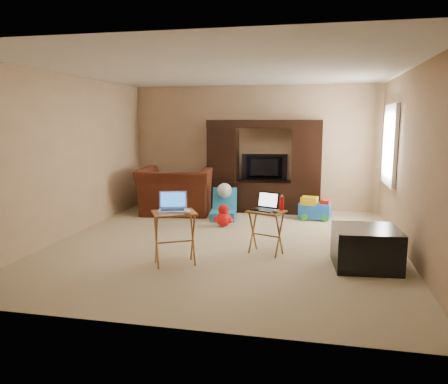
% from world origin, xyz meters
% --- Properties ---
extents(floor, '(5.50, 5.50, 0.00)m').
position_xyz_m(floor, '(0.00, 0.00, 0.00)').
color(floor, '#C8B58A').
rests_on(floor, ground).
extents(ceiling, '(5.50, 5.50, 0.00)m').
position_xyz_m(ceiling, '(0.00, 0.00, 2.50)').
color(ceiling, silver).
rests_on(ceiling, ground).
extents(wall_back, '(5.00, 0.00, 5.00)m').
position_xyz_m(wall_back, '(0.00, 2.75, 1.25)').
color(wall_back, tan).
rests_on(wall_back, ground).
extents(wall_front, '(5.00, 0.00, 5.00)m').
position_xyz_m(wall_front, '(0.00, -2.75, 1.25)').
color(wall_front, tan).
rests_on(wall_front, ground).
extents(wall_left, '(0.00, 5.50, 5.50)m').
position_xyz_m(wall_left, '(-2.50, 0.00, 1.25)').
color(wall_left, tan).
rests_on(wall_left, ground).
extents(wall_right, '(0.00, 5.50, 5.50)m').
position_xyz_m(wall_right, '(2.50, 0.00, 1.25)').
color(wall_right, tan).
rests_on(wall_right, ground).
extents(window_pane, '(0.00, 1.20, 1.20)m').
position_xyz_m(window_pane, '(2.48, 1.55, 1.40)').
color(window_pane, white).
rests_on(window_pane, ground).
extents(window_frame, '(0.06, 1.14, 1.34)m').
position_xyz_m(window_frame, '(2.46, 1.55, 1.40)').
color(window_frame, white).
rests_on(window_frame, ground).
extents(entertainment_center, '(2.23, 0.62, 1.81)m').
position_xyz_m(entertainment_center, '(0.26, 2.44, 0.91)').
color(entertainment_center, black).
rests_on(entertainment_center, floor).
extents(television, '(0.93, 0.24, 0.53)m').
position_xyz_m(television, '(0.26, 2.53, 0.87)').
color(television, black).
rests_on(television, entertainment_center).
extents(recliner, '(1.50, 1.35, 0.89)m').
position_xyz_m(recliner, '(-1.38, 1.86, 0.45)').
color(recliner, '#41190E').
rests_on(recliner, floor).
extents(child_rocker, '(0.51, 0.56, 0.59)m').
position_xyz_m(child_rocker, '(-0.37, 1.46, 0.30)').
color(child_rocker, teal).
rests_on(child_rocker, floor).
extents(plush_toy, '(0.35, 0.30, 0.39)m').
position_xyz_m(plush_toy, '(-0.26, 1.00, 0.20)').
color(plush_toy, red).
rests_on(plush_toy, floor).
extents(push_toy, '(0.64, 0.51, 0.43)m').
position_xyz_m(push_toy, '(1.27, 1.88, 0.21)').
color(push_toy, blue).
rests_on(push_toy, floor).
extents(ottoman, '(0.83, 0.83, 0.49)m').
position_xyz_m(ottoman, '(1.90, -0.70, 0.25)').
color(ottoman, black).
rests_on(ottoman, floor).
extents(tray_table_left, '(0.66, 0.61, 0.68)m').
position_xyz_m(tray_table_left, '(-0.44, -1.10, 0.34)').
color(tray_table_left, '#A55D27').
rests_on(tray_table_left, floor).
extents(tray_table_right, '(0.56, 0.51, 0.60)m').
position_xyz_m(tray_table_right, '(0.63, -0.41, 0.30)').
color(tray_table_right, '#8F5E22').
rests_on(tray_table_right, floor).
extents(laptop_left, '(0.42, 0.38, 0.24)m').
position_xyz_m(laptop_left, '(-0.47, -1.07, 0.80)').
color(laptop_left, silver).
rests_on(laptop_left, tray_table_left).
extents(laptop_right, '(0.39, 0.36, 0.24)m').
position_xyz_m(laptop_right, '(0.59, -0.39, 0.72)').
color(laptop_right, black).
rests_on(laptop_right, tray_table_right).
extents(mouse_left, '(0.10, 0.15, 0.06)m').
position_xyz_m(mouse_left, '(-0.25, -1.17, 0.71)').
color(mouse_left, silver).
rests_on(mouse_left, tray_table_left).
extents(mouse_right, '(0.10, 0.13, 0.05)m').
position_xyz_m(mouse_right, '(0.76, -0.53, 0.62)').
color(mouse_right, '#3E3D42').
rests_on(mouse_right, tray_table_right).
extents(water_bottle, '(0.06, 0.06, 0.18)m').
position_xyz_m(water_bottle, '(0.83, -0.33, 0.69)').
color(water_bottle, red).
rests_on(water_bottle, tray_table_right).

